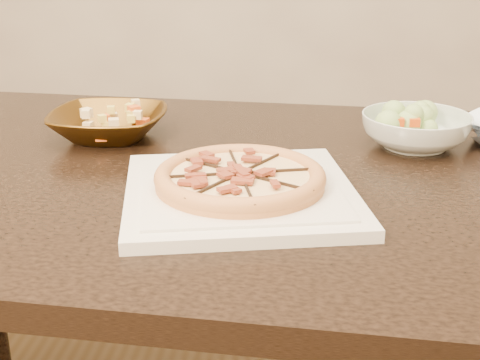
{
  "coord_description": "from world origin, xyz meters",
  "views": [
    {
      "loc": [
        0.22,
        -0.97,
        1.12
      ],
      "look_at": [
        0.13,
        -0.08,
        0.78
      ],
      "focal_mm": 50.0,
      "sensor_mm": 36.0,
      "label": 1
    }
  ],
  "objects_px": {
    "pizza": "(240,178)",
    "bronze_bowl": "(109,124)",
    "salad_bowl": "(415,131)",
    "plate": "(240,192)",
    "dining_table": "(203,224)"
  },
  "relations": [
    {
      "from": "pizza",
      "to": "bronze_bowl",
      "type": "relative_size",
      "value": 1.16
    },
    {
      "from": "salad_bowl",
      "to": "pizza",
      "type": "bearing_deg",
      "value": -136.26
    },
    {
      "from": "plate",
      "to": "salad_bowl",
      "type": "xyz_separation_m",
      "value": [
        0.29,
        0.28,
        0.02
      ]
    },
    {
      "from": "dining_table",
      "to": "salad_bowl",
      "type": "xyz_separation_m",
      "value": [
        0.36,
        0.15,
        0.13
      ]
    },
    {
      "from": "pizza",
      "to": "bronze_bowl",
      "type": "bearing_deg",
      "value": 134.78
    },
    {
      "from": "dining_table",
      "to": "salad_bowl",
      "type": "relative_size",
      "value": 7.44
    },
    {
      "from": "pizza",
      "to": "salad_bowl",
      "type": "height_order",
      "value": "salad_bowl"
    },
    {
      "from": "plate",
      "to": "pizza",
      "type": "xyz_separation_m",
      "value": [
        -0.0,
        0.0,
        0.02
      ]
    },
    {
      "from": "salad_bowl",
      "to": "bronze_bowl",
      "type": "bearing_deg",
      "value": 179.98
    },
    {
      "from": "pizza",
      "to": "salad_bowl",
      "type": "bearing_deg",
      "value": 43.74
    },
    {
      "from": "dining_table",
      "to": "bronze_bowl",
      "type": "xyz_separation_m",
      "value": [
        -0.2,
        0.15,
        0.13
      ]
    },
    {
      "from": "dining_table",
      "to": "plate",
      "type": "bearing_deg",
      "value": -59.57
    },
    {
      "from": "dining_table",
      "to": "pizza",
      "type": "xyz_separation_m",
      "value": [
        0.08,
        -0.13,
        0.14
      ]
    },
    {
      "from": "salad_bowl",
      "to": "dining_table",
      "type": "bearing_deg",
      "value": -158.17
    },
    {
      "from": "pizza",
      "to": "bronze_bowl",
      "type": "distance_m",
      "value": 0.39
    }
  ]
}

